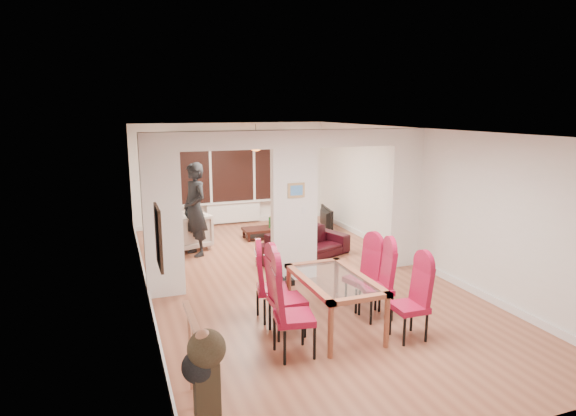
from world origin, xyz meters
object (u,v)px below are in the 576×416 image
dining_chair_ra (409,301)px  dining_chair_rb (376,284)px  person (195,209)px  dining_chair_lb (287,294)px  bowl (274,225)px  sofa (304,245)px  dining_table (334,303)px  coffee_table (266,233)px  dining_chair_rc (361,276)px  television (323,218)px  dining_chair_la (294,311)px  dining_chair_lc (272,284)px  armchair (187,231)px  bottle (270,222)px

dining_chair_ra → dining_chair_rb: bearing=97.7°
dining_chair_ra → person: size_ratio=0.54×
dining_chair_lb → bowl: size_ratio=5.43×
dining_chair_lb → sofa: size_ratio=0.58×
person → bowl: person is taller
dining_table → bowl: (0.75, 4.83, -0.09)m
dining_chair_lb → coffee_table: dining_chair_lb is taller
dining_chair_rc → coffee_table: size_ratio=0.96×
coffee_table → bowl: bowl is taller
dining_table → dining_chair_rc: 0.84m
person → coffee_table: (1.74, 0.76, -0.83)m
dining_chair_rb → dining_chair_ra: bearing=-73.0°
sofa → bowl: bearing=69.7°
dining_chair_lb → television: (2.79, 5.04, -0.28)m
dining_chair_la → dining_chair_rc: 1.75m
person → television: size_ratio=2.01×
person → dining_chair_lc: bearing=-10.0°
sofa → armchair: 2.57m
person → coffee_table: bearing=95.4°
dining_chair_lc → bowl: dining_chair_lc is taller
dining_table → bottle: size_ratio=5.76×
dining_table → person: person is taller
dining_chair_lb → bottle: size_ratio=4.14×
dining_chair_la → dining_chair_lb: dining_chair_la is taller
dining_chair_ra → sofa: dining_chair_ra is taller
dining_chair_rc → dining_chair_la: bearing=-160.2°
dining_chair_rc → television: size_ratio=1.07×
armchair → television: 3.49m
dining_chair_rc → sofa: (0.13, 2.56, -0.23)m
dining_chair_rb → bowl: 4.76m
dining_chair_la → sofa: dining_chair_la is taller
dining_chair_rb → bowl: size_ratio=5.07×
sofa → coffee_table: bearing=76.3°
person → coffee_table: 2.07m
dining_table → dining_chair_lc: bearing=140.3°
dining_chair_la → dining_chair_rb: bearing=32.2°
dining_chair_rc → person: person is taller
coffee_table → bowl: bearing=12.8°
dining_chair_rb → bottle: 4.67m
person → dining_table: bearing=-1.8°
person → television: person is taller
dining_chair_rb → dining_table: bearing=-163.2°
dining_chair_lc → person: bearing=111.1°
sofa → coffee_table: sofa is taller
person → coffee_table: size_ratio=1.79×
dining_table → dining_chair_lb: 0.69m
bottle → bowl: (0.12, 0.09, -0.11)m
dining_table → sofa: dining_table is taller
dining_chair_rc → sofa: dining_chair_rc is taller
coffee_table → bottle: bearing=-29.3°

